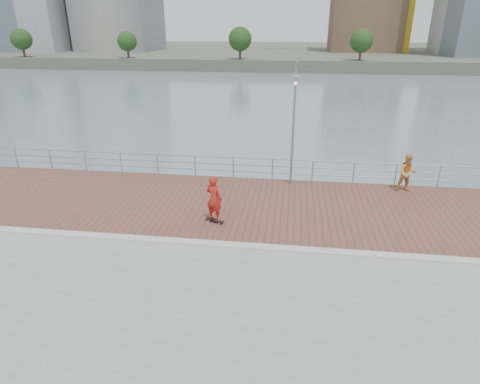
# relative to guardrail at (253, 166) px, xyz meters

# --- Properties ---
(water) EXTENTS (400.00, 400.00, 0.00)m
(water) POSITION_rel_guardrail_xyz_m (-0.00, -7.00, -2.69)
(water) COLOR slate
(water) RESTS_ON ground
(seawall) EXTENTS (40.00, 24.00, 2.00)m
(seawall) POSITION_rel_guardrail_xyz_m (-0.00, -12.00, -1.69)
(seawall) COLOR gray
(seawall) RESTS_ON ground
(brick_lane) EXTENTS (40.00, 6.80, 0.02)m
(brick_lane) POSITION_rel_guardrail_xyz_m (-0.00, -3.40, -0.68)
(brick_lane) COLOR brown
(brick_lane) RESTS_ON seawall
(curb) EXTENTS (40.00, 0.40, 0.06)m
(curb) POSITION_rel_guardrail_xyz_m (-0.00, -7.00, -0.66)
(curb) COLOR #B7B5AD
(curb) RESTS_ON seawall
(far_shore) EXTENTS (320.00, 95.00, 2.50)m
(far_shore) POSITION_rel_guardrail_xyz_m (-0.00, 115.50, -1.44)
(far_shore) COLOR #4C5142
(far_shore) RESTS_ON ground
(guardrail) EXTENTS (39.06, 0.06, 1.13)m
(guardrail) POSITION_rel_guardrail_xyz_m (0.00, 0.00, 0.00)
(guardrail) COLOR #8C9EA8
(guardrail) RESTS_ON brick_lane
(street_lamp) EXTENTS (0.42, 1.21, 5.71)m
(street_lamp) POSITION_rel_guardrail_xyz_m (1.99, -0.92, 3.37)
(street_lamp) COLOR gray
(street_lamp) RESTS_ON brick_lane
(skateboard) EXTENTS (0.81, 0.50, 0.09)m
(skateboard) POSITION_rel_guardrail_xyz_m (-1.01, -5.26, -0.60)
(skateboard) COLOR black
(skateboard) RESTS_ON brick_lane
(skateboarder) EXTENTS (0.82, 0.69, 1.92)m
(skateboarder) POSITION_rel_guardrail_xyz_m (-1.01, -5.26, 0.37)
(skateboarder) COLOR red
(skateboarder) RESTS_ON skateboard
(bystander) EXTENTS (0.90, 0.70, 1.85)m
(bystander) POSITION_rel_guardrail_xyz_m (7.50, -0.80, 0.25)
(bystander) COLOR #E09042
(bystander) RESTS_ON brick_lane
(shoreline_trees) EXTENTS (144.58, 4.92, 6.56)m
(shoreline_trees) POSITION_rel_guardrail_xyz_m (6.21, 70.00, 3.62)
(shoreline_trees) COLOR #473323
(shoreline_trees) RESTS_ON far_shore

